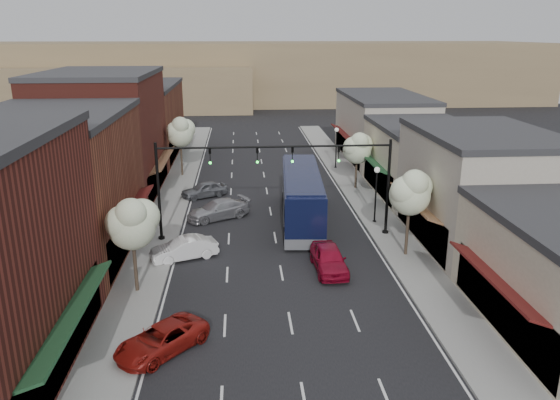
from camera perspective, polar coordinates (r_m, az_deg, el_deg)
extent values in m
plane|color=black|center=(31.73, 0.43, -9.14)|extent=(160.00, 160.00, 0.00)
cube|color=gray|center=(49.28, -11.11, 0.34)|extent=(2.80, 73.00, 0.15)
cube|color=gray|center=(50.06, 8.34, 0.75)|extent=(2.80, 73.00, 0.15)
cube|color=gray|center=(49.12, -9.49, 0.38)|extent=(0.25, 73.00, 0.17)
cube|color=gray|center=(49.78, 6.76, 0.72)|extent=(0.25, 73.00, 0.17)
cube|color=black|center=(25.10, -22.33, -14.01)|extent=(0.60, 11.90, 2.60)
cube|color=#1C4828|center=(24.15, -20.90, -11.05)|extent=(1.07, 9.80, 0.49)
cube|color=brown|center=(37.62, -22.62, 1.09)|extent=(9.00, 14.00, 9.00)
cube|color=#2D2D30|center=(36.71, -23.46, 8.16)|extent=(9.20, 14.10, 0.40)
cube|color=black|center=(37.37, -15.99, -3.01)|extent=(0.60, 11.90, 2.60)
cube|color=#511412|center=(36.73, -14.96, -0.80)|extent=(1.07, 9.80, 0.49)
cube|color=maroon|center=(50.59, -17.94, 6.30)|extent=(9.00, 14.00, 10.50)
cube|color=#2D2D30|center=(49.94, -18.52, 12.44)|extent=(9.20, 14.10, 0.40)
cube|color=black|center=(50.54, -12.93, 2.44)|extent=(0.60, 11.90, 2.60)
cube|color=brown|center=(50.07, -12.14, 4.13)|extent=(1.07, 9.80, 0.49)
cube|color=brown|center=(66.23, -14.71, 7.86)|extent=(9.00, 18.00, 8.00)
cube|color=#2D2D30|center=(65.73, -14.99, 11.47)|extent=(9.20, 18.10, 0.40)
cube|color=black|center=(66.01, -10.95, 5.96)|extent=(0.60, 15.30, 2.60)
cube|color=#1C4828|center=(65.66, -10.32, 7.27)|extent=(1.07, 12.60, 0.49)
cube|color=black|center=(28.44, 22.58, -10.24)|extent=(0.60, 10.20, 2.60)
cube|color=#511412|center=(27.47, 21.43, -7.61)|extent=(1.07, 8.40, 0.49)
cube|color=#ADA494|center=(39.32, 20.17, 0.88)|extent=(8.00, 12.00, 7.50)
cube|color=#2D2D30|center=(38.48, 20.77, 6.54)|extent=(8.20, 12.10, 0.40)
cube|color=black|center=(38.60, 14.83, -2.27)|extent=(0.60, 10.20, 2.60)
cube|color=brown|center=(37.89, 13.85, -0.17)|extent=(1.07, 8.40, 0.49)
cube|color=beige|center=(50.31, 14.63, 3.90)|extent=(8.00, 12.00, 6.00)
cube|color=#2D2D30|center=(49.70, 14.91, 7.49)|extent=(8.20, 12.10, 0.40)
cube|color=black|center=(49.58, 10.46, 2.31)|extent=(0.60, 10.20, 2.60)
cube|color=#1C4828|center=(49.03, 9.64, 4.00)|extent=(1.07, 8.40, 0.49)
cube|color=#ADA494|center=(63.36, 10.69, 7.27)|extent=(8.00, 16.00, 7.00)
cube|color=#2D2D30|center=(62.85, 10.88, 10.59)|extent=(8.20, 16.10, 0.40)
cube|color=black|center=(62.87, 7.32, 5.58)|extent=(0.60, 13.60, 2.60)
cube|color=#511412|center=(62.44, 6.64, 6.93)|extent=(1.07, 11.20, 0.49)
cube|color=#7A6647|center=(118.66, -3.15, 13.23)|extent=(120.00, 30.00, 12.00)
cube|color=#7A6647|center=(109.22, -16.48, 11.18)|extent=(50.00, 20.00, 8.00)
cylinder|color=black|center=(40.27, 10.94, -3.37)|extent=(0.44, 0.44, 0.30)
cylinder|color=black|center=(39.24, 11.21, 1.21)|extent=(0.20, 0.20, 7.00)
cylinder|color=black|center=(37.65, 5.57, 5.65)|extent=(8.00, 0.14, 0.14)
imported|color=black|center=(37.84, 6.15, 4.76)|extent=(0.18, 0.46, 1.10)
sphere|color=#19E533|center=(37.82, 6.16, 4.10)|extent=(0.18, 0.18, 0.18)
imported|color=black|center=(37.41, 1.30, 4.71)|extent=(0.18, 0.46, 1.10)
sphere|color=#19E533|center=(37.38, 1.31, 4.04)|extent=(0.18, 0.18, 0.18)
cylinder|color=black|center=(39.34, -12.25, -3.96)|extent=(0.44, 0.44, 0.30)
cylinder|color=black|center=(38.28, -12.57, 0.73)|extent=(0.20, 0.20, 7.00)
cylinder|color=black|center=(37.15, -6.74, 5.46)|extent=(8.00, 0.14, 0.14)
imported|color=black|center=(37.30, -7.32, 4.54)|extent=(0.18, 0.46, 1.10)
sphere|color=#19E533|center=(37.28, -7.31, 3.87)|extent=(0.18, 0.18, 0.18)
imported|color=black|center=(37.26, -2.39, 4.65)|extent=(0.18, 0.46, 1.10)
sphere|color=#19E533|center=(37.23, -2.37, 3.98)|extent=(0.18, 0.18, 0.18)
cylinder|color=#47382B|center=(36.17, 13.15, -3.03)|extent=(0.20, 0.20, 3.71)
sphere|color=beige|center=(35.46, 13.40, 0.50)|extent=(2.60, 2.60, 2.60)
sphere|color=beige|center=(35.76, 14.08, 1.36)|extent=(2.00, 2.00, 2.00)
sphere|color=beige|center=(34.97, 12.96, 0.89)|extent=(1.90, 1.90, 1.90)
sphere|color=beige|center=(34.78, 13.91, 1.73)|extent=(1.70, 1.70, 1.70)
cylinder|color=#47382B|center=(51.04, 7.95, 2.93)|extent=(0.20, 0.20, 3.33)
sphere|color=beige|center=(50.57, 8.05, 5.22)|extent=(2.60, 2.60, 2.60)
sphere|color=beige|center=(50.88, 8.55, 5.75)|extent=(2.00, 2.00, 2.00)
sphere|color=beige|center=(50.14, 7.68, 5.49)|extent=(1.90, 1.90, 1.90)
sphere|color=beige|center=(49.95, 8.32, 6.03)|extent=(1.70, 1.70, 1.70)
cylinder|color=#47382B|center=(31.48, -14.90, -6.45)|extent=(0.20, 0.20, 3.52)
sphere|color=beige|center=(30.69, -15.21, -2.68)|extent=(2.60, 2.60, 2.60)
sphere|color=beige|center=(30.73, -14.26, -1.70)|extent=(2.00, 2.00, 2.00)
sphere|color=beige|center=(30.39, -16.10, -2.29)|extent=(1.90, 1.90, 1.90)
sphere|color=beige|center=(29.93, -15.32, -1.41)|extent=(1.70, 1.70, 1.70)
cylinder|color=#47382B|center=(56.02, -10.26, 4.36)|extent=(0.20, 0.20, 3.84)
sphere|color=beige|center=(55.55, -10.39, 6.78)|extent=(2.60, 2.60, 2.60)
sphere|color=beige|center=(55.71, -9.87, 7.34)|extent=(2.00, 2.00, 2.00)
sphere|color=beige|center=(55.24, -10.85, 7.07)|extent=(1.90, 1.90, 1.90)
sphere|color=beige|center=(54.89, -10.39, 7.67)|extent=(1.70, 1.70, 1.70)
cylinder|color=black|center=(42.51, 9.82, -2.27)|extent=(0.28, 0.28, 0.20)
cylinder|color=black|center=(41.92, 9.95, 0.18)|extent=(0.12, 0.12, 4.00)
sphere|color=white|center=(41.34, 10.11, 3.12)|extent=(0.44, 0.44, 0.44)
cylinder|color=black|center=(58.94, 5.82, 3.36)|extent=(0.28, 0.28, 0.20)
cylinder|color=black|center=(58.51, 5.88, 5.17)|extent=(0.12, 0.12, 4.00)
sphere|color=white|center=(58.10, 5.94, 7.31)|extent=(0.44, 0.44, 0.44)
cube|color=black|center=(41.76, 2.28, 0.50)|extent=(3.65, 12.99, 3.29)
cube|color=#595B60|center=(42.22, 2.25, -1.46)|extent=(3.67, 13.02, 0.75)
cube|color=black|center=(41.63, 2.28, 1.12)|extent=(3.64, 11.97, 1.18)
cube|color=black|center=(41.31, 2.30, 2.75)|extent=(3.39, 12.47, 0.27)
cube|color=black|center=(35.49, 2.73, -1.39)|extent=(2.23, 0.23, 1.28)
cylinder|color=black|center=(37.96, 0.64, -3.68)|extent=(0.42, 1.13, 1.11)
cylinder|color=black|center=(38.08, 4.44, -3.66)|extent=(0.42, 1.13, 1.11)
cylinder|color=black|center=(46.06, 0.47, 0.11)|extent=(0.42, 1.13, 1.11)
cylinder|color=black|center=(46.16, 3.60, 0.11)|extent=(0.42, 1.13, 1.11)
cylinder|color=black|center=(44.63, 0.49, -0.46)|extent=(0.42, 1.13, 1.11)
cylinder|color=black|center=(44.73, 3.73, -0.45)|extent=(0.42, 1.13, 1.11)
imported|color=maroon|center=(33.68, 5.14, -6.12)|extent=(2.04, 4.70, 1.58)
imported|color=maroon|center=(26.25, -12.28, -14.04)|extent=(4.62, 4.76, 1.26)
imported|color=white|center=(35.79, -9.99, -5.03)|extent=(4.52, 2.95, 1.41)
imported|color=#A1A1A6|center=(43.02, -6.50, -1.01)|extent=(5.41, 4.16, 1.46)
imported|color=slate|center=(48.77, -7.91, 1.09)|extent=(4.40, 3.37, 1.40)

